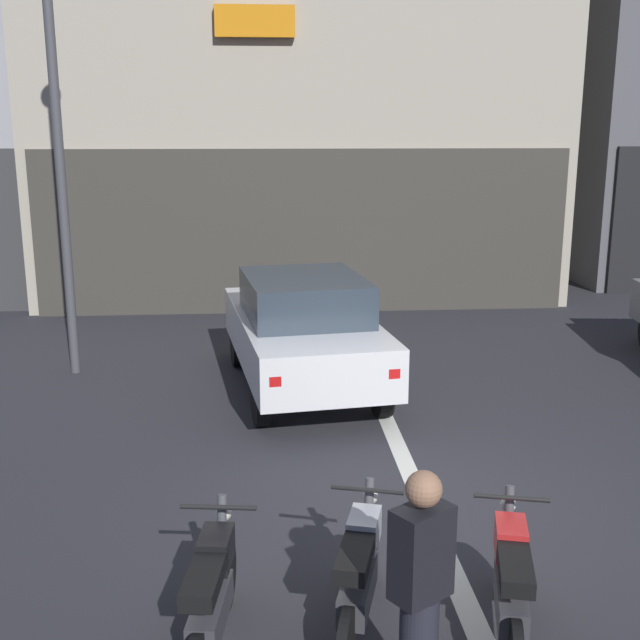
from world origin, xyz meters
name	(u,v)px	position (x,y,z in m)	size (l,w,h in m)	color
ground_plane	(424,506)	(0.00, 0.00, 0.00)	(120.00, 120.00, 0.00)	#2B2B30
lane_centre_line	(353,343)	(0.00, 6.00, 0.00)	(0.20, 18.00, 0.01)	silver
car_white_crossing_near	(303,328)	(-0.99, 3.63, 0.89)	(2.30, 4.30, 1.64)	black
street_lamp	(54,82)	(-4.38, 4.67, 4.21)	(0.36, 0.36, 6.93)	#47474C
motorcycle_black_row_leftmost	(212,595)	(-1.92, -2.09, 0.46)	(0.55, 1.67, 0.98)	black
motorcycle_silver_row_left_mid	(360,572)	(-0.87, -1.88, 0.46)	(0.62, 1.63, 0.98)	black
motorcycle_red_row_centre	(511,583)	(0.19, -2.09, 0.46)	(0.58, 1.64, 0.98)	black
person_by_motorcycles	(420,597)	(-0.62, -2.81, 0.86)	(0.42, 0.38, 1.67)	#23232D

